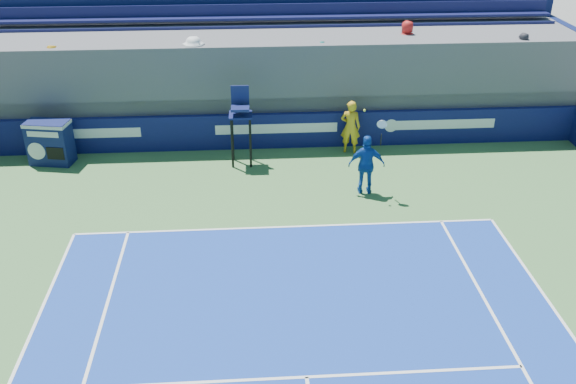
{
  "coord_description": "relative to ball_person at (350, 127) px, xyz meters",
  "views": [
    {
      "loc": [
        -0.96,
        -2.53,
        8.63
      ],
      "look_at": [
        0.0,
        11.5,
        1.25
      ],
      "focal_mm": 40.0,
      "sensor_mm": 36.0,
      "label": 1
    }
  ],
  "objects": [
    {
      "name": "match_clock",
      "position": [
        -9.49,
        -0.19,
        -0.15
      ],
      "size": [
        1.43,
        0.95,
        1.4
      ],
      "color": "#0E1649",
      "rests_on": "ground"
    },
    {
      "name": "stadium_seating",
      "position": [
        -2.37,
        2.59,
        0.94
      ],
      "size": [
        21.0,
        4.05,
        4.4
      ],
      "color": "#515156",
      "rests_on": "ground"
    },
    {
      "name": "back_hoarding",
      "position": [
        -2.36,
        0.54,
        -0.29
      ],
      "size": [
        20.4,
        0.21,
        1.2
      ],
      "color": "#0D114A",
      "rests_on": "ground"
    },
    {
      "name": "ball_person",
      "position": [
        0.0,
        0.0,
        0.0
      ],
      "size": [
        0.72,
        0.56,
        1.76
      ],
      "primitive_type": "imported",
      "rotation": [
        0.0,
        0.0,
        2.9
      ],
      "color": "gold",
      "rests_on": "apron"
    },
    {
      "name": "umpire_chair",
      "position": [
        -3.52,
        -0.61,
        0.63
      ],
      "size": [
        0.71,
        0.71,
        2.48
      ],
      "color": "black",
      "rests_on": "ground"
    },
    {
      "name": "tennis_player",
      "position": [
        0.01,
        -2.87,
        0.0
      ],
      "size": [
        1.07,
        0.53,
        2.57
      ],
      "color": "#13429F",
      "rests_on": "apron"
    }
  ]
}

